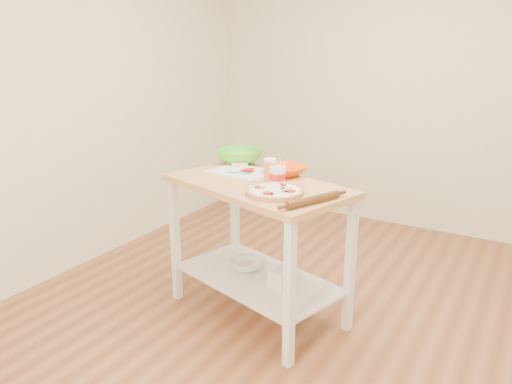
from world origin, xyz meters
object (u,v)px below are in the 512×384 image
(pizza, at_px, (275,191))
(shelf_glass_bowl, at_px, (246,265))
(prep_island, at_px, (257,221))
(cutting_board, at_px, (242,172))
(knife, at_px, (249,162))
(orange_bowl, at_px, (285,170))
(green_bowl, at_px, (239,156))
(beer_pint, at_px, (270,171))
(yogurt_tub, at_px, (277,176))
(spatula, at_px, (238,173))
(shelf_bin, at_px, (281,279))
(rolling_pin, at_px, (313,200))

(pizza, xyz_separation_m, shelf_glass_bowl, (-0.32, 0.21, -0.62))
(prep_island, relative_size, cutting_board, 2.98)
(prep_island, distance_m, knife, 0.55)
(pizza, bearing_deg, prep_island, 142.73)
(cutting_board, bearing_deg, orange_bowl, 23.77)
(knife, xyz_separation_m, green_bowl, (-0.08, 0.01, 0.03))
(shelf_glass_bowl, bearing_deg, beer_pint, -10.76)
(yogurt_tub, distance_m, shelf_glass_bowl, 0.72)
(orange_bowl, distance_m, beer_pint, 0.23)
(cutting_board, xyz_separation_m, shelf_glass_bowl, (0.09, -0.10, -0.61))
(prep_island, xyz_separation_m, cutting_board, (-0.21, 0.16, 0.26))
(spatula, xyz_separation_m, green_bowl, (-0.17, 0.29, 0.03))
(cutting_board, bearing_deg, spatula, -71.89)
(shelf_glass_bowl, bearing_deg, orange_bowl, 45.79)
(shelf_glass_bowl, relative_size, shelf_bin, 1.82)
(cutting_board, xyz_separation_m, spatula, (0.01, -0.07, 0.01))
(pizza, xyz_separation_m, yogurt_tub, (-0.07, 0.16, 0.04))
(orange_bowl, height_order, rolling_pin, orange_bowl)
(rolling_pin, bearing_deg, knife, 142.36)
(knife, xyz_separation_m, shelf_glass_bowl, (0.17, -0.32, -0.62))
(beer_pint, bearing_deg, yogurt_tub, -16.87)
(pizza, bearing_deg, spatula, 148.70)
(prep_island, bearing_deg, orange_bowl, 75.42)
(orange_bowl, xyz_separation_m, green_bowl, (-0.44, 0.14, 0.02))
(pizza, relative_size, rolling_pin, 0.92)
(cutting_board, bearing_deg, prep_island, -30.06)
(spatula, relative_size, shelf_bin, 1.23)
(orange_bowl, height_order, beer_pint, beer_pint)
(pizza, xyz_separation_m, shelf_bin, (0.00, 0.10, -0.59))
(cutting_board, xyz_separation_m, green_bowl, (-0.16, 0.22, 0.04))
(prep_island, bearing_deg, shelf_bin, -15.97)
(spatula, bearing_deg, beer_pint, -13.66)
(cutting_board, xyz_separation_m, orange_bowl, (0.28, 0.09, 0.02))
(prep_island, xyz_separation_m, yogurt_tub, (0.14, 0.00, 0.31))
(cutting_board, relative_size, shelf_glass_bowl, 1.93)
(yogurt_tub, height_order, shelf_glass_bowl, yogurt_tub)
(spatula, xyz_separation_m, rolling_pin, (0.67, -0.30, 0.00))
(orange_bowl, height_order, shelf_bin, orange_bowl)
(prep_island, xyz_separation_m, knife, (-0.29, 0.38, 0.27))
(shelf_bin, bearing_deg, green_bowl, 142.77)
(spatula, height_order, rolling_pin, rolling_pin)
(prep_island, bearing_deg, green_bowl, 134.35)
(cutting_board, bearing_deg, green_bowl, 131.93)
(beer_pint, bearing_deg, shelf_glass_bowl, 169.24)
(beer_pint, bearing_deg, green_bowl, 141.20)
(spatula, bearing_deg, yogurt_tub, -14.12)
(cutting_board, bearing_deg, knife, 115.73)
(yogurt_tub, bearing_deg, beer_pint, 163.13)
(spatula, distance_m, orange_bowl, 0.31)
(orange_bowl, distance_m, shelf_bin, 0.70)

